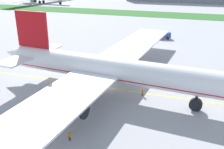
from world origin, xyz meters
TOP-DOWN VIEW (x-y plane):
  - ground_plane at (0.00, 0.00)m, footprint 600.00×600.00m
  - apron_taxi_line at (0.00, 0.03)m, footprint 280.00×0.36m
  - grass_median_strip at (0.00, 110.90)m, footprint 320.00×24.00m
  - airliner_foreground at (1.04, -2.62)m, footprint 54.16×87.20m
  - ground_crew_wingwalker_port at (1.29, -20.10)m, footprint 0.56×0.24m
  - ground_crew_wingwalker_starboard at (8.43, -1.23)m, footprint 0.55×0.36m
  - service_truck_baggage_loader at (5.03, 49.94)m, footprint 6.24×3.46m

SIDE VIEW (x-z plane):
  - ground_plane at x=0.00m, z-range 0.00..0.00m
  - apron_taxi_line at x=0.00m, z-range 0.00..0.01m
  - grass_median_strip at x=0.00m, z-range 0.00..0.10m
  - ground_crew_wingwalker_port at x=1.29m, z-range 0.17..1.77m
  - ground_crew_wingwalker_starboard at x=8.43m, z-range 0.18..1.80m
  - service_truck_baggage_loader at x=5.03m, z-range 0.14..2.63m
  - airliner_foreground at x=1.04m, z-range -2.60..13.61m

